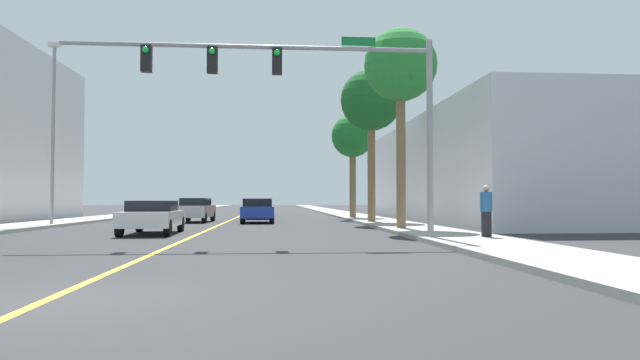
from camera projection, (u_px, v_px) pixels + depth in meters
ground at (242, 215)px, 48.95m from camera, size 192.00×192.00×0.00m
sidewalk_left at (139, 214)px, 48.24m from camera, size 2.90×168.00×0.15m
sidewalk_right at (343, 214)px, 49.67m from camera, size 2.90×168.00×0.15m
lane_marking_center at (242, 215)px, 48.95m from camera, size 0.16×144.00×0.01m
building_right_near at (533, 171)px, 35.86m from camera, size 16.41×27.17×6.42m
traffic_signal_mast at (306, 83)px, 17.46m from camera, size 11.70×0.36×6.41m
street_lamp at (53, 124)px, 27.30m from camera, size 0.56×0.28×9.04m
palm_near at (400, 68)px, 23.51m from camera, size 3.12×3.12×8.53m
palm_mid at (371, 102)px, 30.69m from camera, size 3.43×3.43×8.48m
palm_far at (353, 138)px, 37.83m from camera, size 2.93×2.93×7.06m
car_silver at (196, 210)px, 32.89m from camera, size 1.91×4.24×1.45m
car_red at (261, 207)px, 47.29m from camera, size 2.00×4.28×1.38m
car_blue at (257, 210)px, 32.01m from camera, size 1.99×4.12×1.41m
car_white at (153, 216)px, 21.38m from camera, size 2.03×4.47×1.30m
car_gray at (261, 209)px, 38.93m from camera, size 1.88×4.23×1.33m
pedestrian at (486, 211)px, 17.57m from camera, size 0.38×0.38×1.65m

